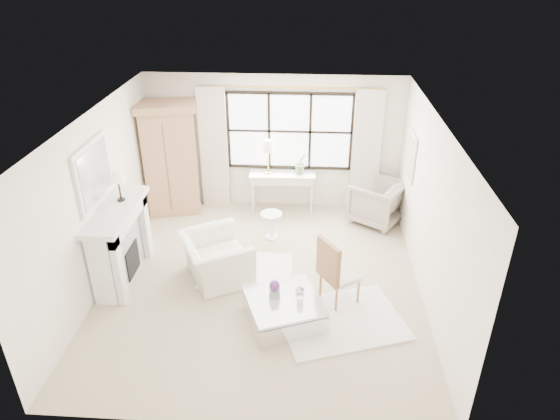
{
  "coord_description": "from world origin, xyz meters",
  "views": [
    {
      "loc": [
        0.71,
        -6.54,
        4.83
      ],
      "look_at": [
        0.28,
        0.2,
        1.21
      ],
      "focal_mm": 32.0,
      "sensor_mm": 36.0,
      "label": 1
    }
  ],
  "objects_px": {
    "club_armchair": "(216,258)",
    "coffee_table": "(284,310)",
    "armoire": "(171,158)",
    "console_table": "(282,191)"
  },
  "relations": [
    {
      "from": "console_table",
      "to": "club_armchair",
      "type": "distance_m",
      "value": 2.62
    },
    {
      "from": "armoire",
      "to": "club_armchair",
      "type": "relative_size",
      "value": 2.0
    },
    {
      "from": "console_table",
      "to": "club_armchair",
      "type": "bearing_deg",
      "value": -112.45
    },
    {
      "from": "armoire",
      "to": "club_armchair",
      "type": "bearing_deg",
      "value": -74.12
    },
    {
      "from": "club_armchair",
      "to": "coffee_table",
      "type": "distance_m",
      "value": 1.53
    },
    {
      "from": "console_table",
      "to": "coffee_table",
      "type": "relative_size",
      "value": 1.02
    },
    {
      "from": "console_table",
      "to": "coffee_table",
      "type": "bearing_deg",
      "value": -87.99
    },
    {
      "from": "armoire",
      "to": "coffee_table",
      "type": "height_order",
      "value": "armoire"
    },
    {
      "from": "club_armchair",
      "to": "coffee_table",
      "type": "bearing_deg",
      "value": -158.98
    },
    {
      "from": "console_table",
      "to": "coffee_table",
      "type": "xyz_separation_m",
      "value": [
        0.23,
        -3.44,
        -0.22
      ]
    }
  ]
}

